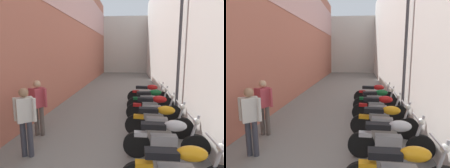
# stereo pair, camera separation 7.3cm
# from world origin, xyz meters

# --- Properties ---
(ground_plane) EXTENTS (38.69, 38.69, 0.00)m
(ground_plane) POSITION_xyz_m (0.00, 9.34, 0.00)
(ground_plane) COLOR slate
(building_left) EXTENTS (0.45, 22.69, 7.38)m
(building_left) POSITION_xyz_m (-2.64, 11.31, 3.73)
(building_left) COLOR #B76651
(building_left) RESTS_ON ground
(building_right) EXTENTS (0.45, 22.69, 7.51)m
(building_right) POSITION_xyz_m (2.64, 11.34, 3.76)
(building_right) COLOR silver
(building_right) RESTS_ON ground
(building_far_end) EXTENTS (7.89, 2.00, 6.30)m
(building_far_end) POSITION_xyz_m (0.00, 23.69, 3.15)
(building_far_end) COLOR beige
(building_far_end) RESTS_ON ground
(motorcycle_fourth) EXTENTS (1.85, 0.58, 1.04)m
(motorcycle_fourth) POSITION_xyz_m (1.50, 4.38, 0.50)
(motorcycle_fourth) COLOR black
(motorcycle_fourth) RESTS_ON ground
(motorcycle_fifth) EXTENTS (1.85, 0.58, 1.04)m
(motorcycle_fifth) POSITION_xyz_m (1.50, 5.52, 0.50)
(motorcycle_fifth) COLOR black
(motorcycle_fifth) RESTS_ON ground
(motorcycle_sixth) EXTENTS (1.85, 0.58, 1.04)m
(motorcycle_sixth) POSITION_xyz_m (1.50, 6.74, 0.50)
(motorcycle_sixth) COLOR black
(motorcycle_sixth) RESTS_ON ground
(motorcycle_seventh) EXTENTS (1.84, 0.58, 1.04)m
(motorcycle_seventh) POSITION_xyz_m (1.50, 7.80, 0.50)
(motorcycle_seventh) COLOR black
(motorcycle_seventh) RESTS_ON ground
(motorcycle_eighth) EXTENTS (1.85, 0.58, 1.04)m
(motorcycle_eighth) POSITION_xyz_m (1.50, 8.99, 0.50)
(motorcycle_eighth) COLOR black
(motorcycle_eighth) RESTS_ON ground
(pedestrian_mid_alley) EXTENTS (0.52, 0.37, 1.57)m
(pedestrian_mid_alley) POSITION_xyz_m (-1.57, 4.21, 0.92)
(pedestrian_mid_alley) COLOR #383842
(pedestrian_mid_alley) RESTS_ON ground
(pedestrian_further_down) EXTENTS (0.52, 0.39, 1.57)m
(pedestrian_further_down) POSITION_xyz_m (-1.82, 5.32, 0.92)
(pedestrian_further_down) COLOR #564C47
(pedestrian_further_down) RESTS_ON ground
(street_lamp) EXTENTS (0.79, 0.18, 5.14)m
(street_lamp) POSITION_xyz_m (2.21, 7.01, 2.98)
(street_lamp) COLOR #47474C
(street_lamp) RESTS_ON ground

